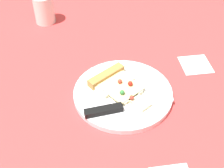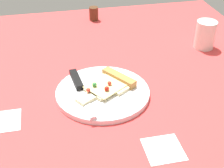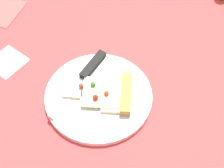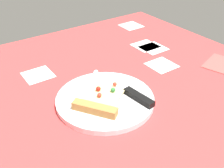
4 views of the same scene
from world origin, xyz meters
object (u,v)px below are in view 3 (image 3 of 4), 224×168
at_px(plate, 99,96).
at_px(pizza_slice, 108,93).
at_px(knife, 84,77).
at_px(napkin, 0,9).

bearing_deg(plate, pizza_slice, -56.25).
relative_size(plate, knife, 1.14).
bearing_deg(knife, plate, 158.52).
distance_m(plate, pizza_slice, 0.03).
height_order(pizza_slice, knife, pizza_slice).
relative_size(plate, napkin, 2.11).
relative_size(pizza_slice, napkin, 1.45).
bearing_deg(napkin, pizza_slice, -96.78).
xyz_separation_m(pizza_slice, knife, (0.00, 0.09, -0.00)).
bearing_deg(napkin, knife, -97.80).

